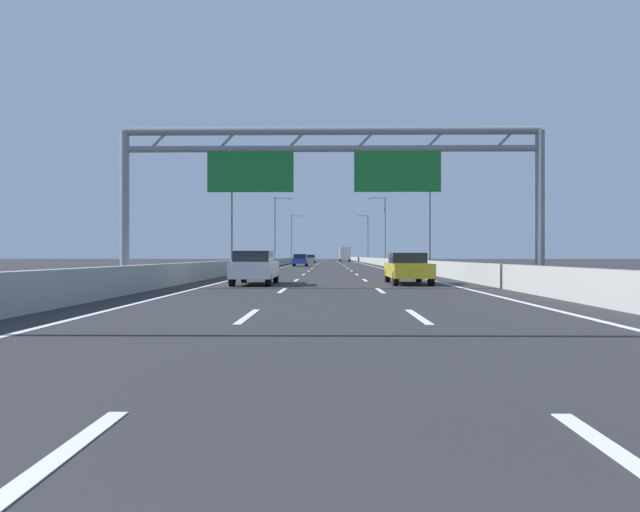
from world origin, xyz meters
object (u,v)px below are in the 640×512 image
at_px(streetlamp_right_far, 383,226).
at_px(blue_car, 300,260).
at_px(streetlamp_right_mid, 426,203).
at_px(sign_gantry, 329,166).
at_px(streetlamp_right_distant, 367,235).
at_px(streetlamp_left_mid, 234,203).
at_px(silver_car, 311,259).
at_px(streetlamp_left_far, 276,226).
at_px(white_car, 255,267).
at_px(yellow_car, 408,268).
at_px(streetlamp_left_distant, 293,235).
at_px(box_truck, 345,254).

height_order(streetlamp_right_far, blue_car, streetlamp_right_far).
bearing_deg(streetlamp_right_mid, sign_gantry, -108.76).
relative_size(sign_gantry, streetlamp_right_mid, 1.76).
xyz_separation_m(streetlamp_right_mid, streetlamp_right_distant, (0.00, 71.30, 0.00)).
bearing_deg(streetlamp_left_mid, silver_car, 86.32).
bearing_deg(streetlamp_left_far, white_car, -85.74).
bearing_deg(streetlamp_right_distant, streetlamp_left_far, -112.72).
bearing_deg(yellow_car, streetlamp_right_distant, 87.48).
bearing_deg(streetlamp_left_far, streetlamp_right_distant, 67.28).
xyz_separation_m(sign_gantry, streetlamp_right_distant, (7.53, 93.48, 0.57)).
bearing_deg(streetlamp_right_distant, streetlamp_right_far, -90.00).
xyz_separation_m(streetlamp_right_far, streetlamp_left_distant, (-14.93, 35.65, 0.00)).
bearing_deg(blue_car, streetlamp_right_far, 42.71).
relative_size(sign_gantry, streetlamp_left_far, 1.76).
xyz_separation_m(sign_gantry, streetlamp_left_far, (-7.40, 57.83, 0.57)).
bearing_deg(streetlamp_left_far, streetlamp_right_mid, -67.28).
xyz_separation_m(streetlamp_left_mid, streetlamp_right_far, (14.93, 35.65, 0.00)).
bearing_deg(sign_gantry, white_car, 138.85).
relative_size(streetlamp_right_mid, streetlamp_left_far, 1.00).
bearing_deg(box_truck, blue_car, -96.58).
xyz_separation_m(streetlamp_right_distant, blue_car, (-11.07, -45.87, -4.65)).
xyz_separation_m(sign_gantry, streetlamp_right_far, (7.53, 57.83, 0.57)).
relative_size(streetlamp_right_far, streetlamp_left_distant, 1.00).
bearing_deg(streetlamp_left_distant, streetlamp_right_far, -67.28).
bearing_deg(streetlamp_right_distant, blue_car, -103.56).
distance_m(streetlamp_left_mid, streetlamp_left_far, 35.65).
height_order(streetlamp_right_mid, box_truck, streetlamp_right_mid).
relative_size(streetlamp_left_distant, blue_car, 2.10).
relative_size(sign_gantry, box_truck, 2.18).
bearing_deg(sign_gantry, streetlamp_left_distant, 94.53).
bearing_deg(streetlamp_left_distant, yellow_car, -83.04).
bearing_deg(silver_car, blue_car, -90.18).
relative_size(streetlamp_left_far, streetlamp_left_distant, 1.00).
bearing_deg(box_truck, streetlamp_right_far, -85.67).
distance_m(streetlamp_left_far, box_truck, 53.03).
distance_m(streetlamp_right_mid, streetlamp_right_distant, 71.30).
relative_size(streetlamp_right_mid, blue_car, 2.10).
distance_m(white_car, box_truck, 106.91).
bearing_deg(streetlamp_left_mid, sign_gantry, -71.55).
bearing_deg(streetlamp_left_distant, silver_car, -67.06).
bearing_deg(streetlamp_right_far, silver_car, 112.65).
bearing_deg(silver_car, sign_gantry, -87.67).
relative_size(streetlamp_right_far, blue_car, 2.10).
height_order(streetlamp_left_distant, silver_car, streetlamp_left_distant).
bearing_deg(streetlamp_left_mid, streetlamp_right_far, 67.28).
bearing_deg(streetlamp_right_far, sign_gantry, -97.42).
height_order(streetlamp_right_far, white_car, streetlamp_right_far).
relative_size(streetlamp_left_distant, yellow_car, 2.09).
bearing_deg(box_truck, streetlamp_right_distant, -76.31).
relative_size(streetlamp_left_far, yellow_car, 2.09).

